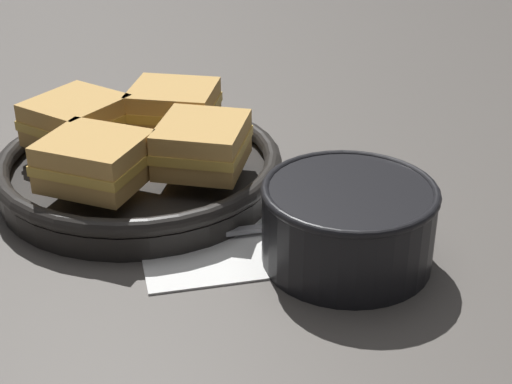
# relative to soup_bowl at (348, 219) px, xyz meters

# --- Properties ---
(ground_plane) EXTENTS (4.00, 4.00, 0.00)m
(ground_plane) POSITION_rel_soup_bowl_xyz_m (-0.05, 0.09, -0.04)
(ground_plane) COLOR #56514C
(napkin) EXTENTS (0.22, 0.19, 0.00)m
(napkin) POSITION_rel_soup_bowl_xyz_m (-0.08, 0.07, -0.04)
(napkin) COLOR white
(napkin) RESTS_ON ground_plane
(soup_bowl) EXTENTS (0.15, 0.15, 0.07)m
(soup_bowl) POSITION_rel_soup_bowl_xyz_m (0.00, 0.00, 0.00)
(soup_bowl) COLOR black
(soup_bowl) RESTS_ON ground_plane
(spoon) EXTENTS (0.17, 0.03, 0.01)m
(spoon) POSITION_rel_soup_bowl_xyz_m (-0.05, 0.06, -0.03)
(spoon) COLOR #9E9EA3
(spoon) RESTS_ON napkin
(skillet) EXTENTS (0.30, 0.30, 0.04)m
(skillet) POSITION_rel_soup_bowl_xyz_m (-0.17, 0.17, -0.02)
(skillet) COLOR black
(skillet) RESTS_ON ground_plane
(sandwich_near_left) EXTENTS (0.12, 0.11, 0.05)m
(sandwich_near_left) POSITION_rel_soup_bowl_xyz_m (-0.13, 0.24, 0.02)
(sandwich_near_left) COLOR tan
(sandwich_near_left) RESTS_ON skillet
(sandwich_near_right) EXTENTS (0.12, 0.12, 0.05)m
(sandwich_near_right) POSITION_rel_soup_bowl_xyz_m (-0.23, 0.22, 0.02)
(sandwich_near_right) COLOR tan
(sandwich_near_right) RESTS_ON skillet
(sandwich_far_left) EXTENTS (0.12, 0.12, 0.05)m
(sandwich_far_left) POSITION_rel_soup_bowl_xyz_m (-0.22, 0.11, 0.02)
(sandwich_far_left) COLOR tan
(sandwich_far_left) RESTS_ON skillet
(sandwich_far_right) EXTENTS (0.11, 0.12, 0.05)m
(sandwich_far_right) POSITION_rel_soup_bowl_xyz_m (-0.11, 0.13, 0.02)
(sandwich_far_right) COLOR tan
(sandwich_far_right) RESTS_ON skillet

